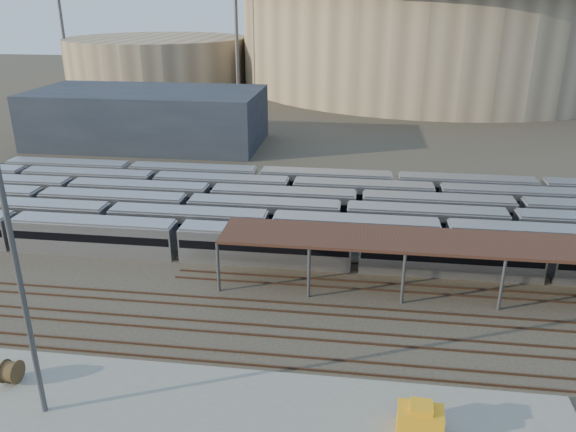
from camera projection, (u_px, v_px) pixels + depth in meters
The scene contains 14 objects.
ground at pixel (301, 303), 51.42m from camera, with size 420.00×420.00×0.00m, color #383026.
apron at pixel (203, 409), 38.18m from camera, with size 50.00×9.00×0.20m, color gray.
subway_trains at pixel (336, 213), 67.53m from camera, with size 126.38×23.90×3.60m.
inspection_shed at pixel (549, 249), 50.54m from camera, with size 60.30×6.00×5.30m.
empty_tracks at pixel (294, 333), 46.78m from camera, with size 170.00×9.62×0.18m.
stadium at pixel (434, 29), 171.24m from camera, with size 124.00×124.00×32.50m.
secondary_arena at pixel (158, 60), 176.08m from camera, with size 56.00×56.00×14.00m, color #9D896A.
service_building at pixel (148, 117), 104.61m from camera, with size 42.00×20.00×10.00m, color #1E232D.
floodlight_0 at pixel (236, 17), 148.90m from camera, with size 4.00×1.00×38.40m.
floodlight_1 at pixel (61, 15), 164.95m from camera, with size 4.00×1.00×38.40m.
floodlight_3 at pixel (325, 12), 192.48m from camera, with size 4.00×1.00×38.40m.
cable_reel_east at pixel (11, 372), 40.39m from camera, with size 1.74×1.74×0.96m, color brown.
yard_light_pole at pixel (20, 284), 34.34m from camera, with size 0.80×0.36×19.14m.
yellow_equipment at pixel (420, 421), 35.66m from camera, with size 2.88×1.80×1.80m, color orange.
Camera 1 is at (4.83, -44.62, 26.37)m, focal length 35.00 mm.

